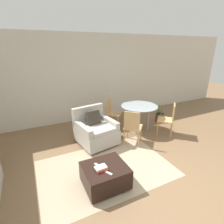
{
  "coord_description": "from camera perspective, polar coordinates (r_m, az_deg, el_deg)",
  "views": [
    {
      "loc": [
        -1.81,
        -1.87,
        2.32
      ],
      "look_at": [
        0.05,
        1.93,
        0.75
      ],
      "focal_mm": 28.0,
      "sensor_mm": 36.0,
      "label": 1
    }
  ],
  "objects": [
    {
      "name": "tv_remote_primary",
      "position": [
        3.17,
        -4.7,
        -16.9
      ],
      "size": [
        0.1,
        0.16,
        0.01
      ],
      "color": "#B7B7BC",
      "rests_on": "ottoman"
    },
    {
      "name": "area_rug",
      "position": [
        3.75,
        -2.06,
        -17.83
      ],
      "size": [
        2.6,
        1.75,
        0.01
      ],
      "color": "tan",
      "rests_on": "ground_plane"
    },
    {
      "name": "book_stack",
      "position": [
        3.06,
        -3.58,
        -17.83
      ],
      "size": [
        0.21,
        0.17,
        0.06
      ],
      "color": "#B72D28",
      "rests_on": "ottoman"
    },
    {
      "name": "wall_back",
      "position": [
        5.82,
        -7.79,
        10.83
      ],
      "size": [
        12.0,
        0.06,
        2.75
      ],
      "color": "beige",
      "rests_on": "ground_plane"
    },
    {
      "name": "tv_remote_secondary",
      "position": [
        3.01,
        -1.35,
        -19.18
      ],
      "size": [
        0.12,
        0.17,
        0.01
      ],
      "color": "#B7B7BC",
      "rests_on": "ottoman"
    },
    {
      "name": "potted_plant_small",
      "position": [
        6.0,
        15.36,
        -1.46
      ],
      "size": [
        0.28,
        0.28,
        0.64
      ],
      "color": "brown",
      "rests_on": "ground_plane"
    },
    {
      "name": "armchair",
      "position": [
        4.46,
        -5.47,
        -5.97
      ],
      "size": [
        0.99,
        1.05,
        0.9
      ],
      "color": "#B2ADA3",
      "rests_on": "ground_plane"
    },
    {
      "name": "dining_table",
      "position": [
        5.04,
        8.85,
        1.02
      ],
      "size": [
        1.03,
        1.03,
        0.77
      ],
      "color": "#99A8AD",
      "rests_on": "ground_plane"
    },
    {
      "name": "ground_plane",
      "position": [
        3.48,
        14.33,
        -22.13
      ],
      "size": [
        20.0,
        20.0,
        0.0
      ],
      "primitive_type": "plane",
      "color": "brown"
    },
    {
      "name": "dining_chair_near_right",
      "position": [
        5.03,
        18.15,
        -1.69
      ],
      "size": [
        0.59,
        0.59,
        0.9
      ],
      "color": "tan",
      "rests_on": "ground_plane"
    },
    {
      "name": "ottoman",
      "position": [
        3.26,
        -2.3,
        -19.84
      ],
      "size": [
        0.74,
        0.66,
        0.4
      ],
      "color": "black",
      "rests_on": "ground_plane"
    },
    {
      "name": "dining_chair_near_left",
      "position": [
        4.34,
        6.7,
        -4.35
      ],
      "size": [
        0.59,
        0.59,
        0.9
      ],
      "color": "tan",
      "rests_on": "ground_plane"
    },
    {
      "name": "dining_chair_far_left",
      "position": [
        5.29,
        -0.17,
        0.43
      ],
      "size": [
        0.59,
        0.59,
        0.9
      ],
      "color": "tan",
      "rests_on": "ground_plane"
    }
  ]
}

